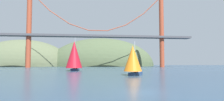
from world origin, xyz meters
TOP-DOWN VIEW (x-y plane):
  - ground_plane at (0.00, 0.00)m, footprint 360.00×360.00m
  - headland_left at (-55.00, 135.00)m, footprint 72.10×44.00m
  - headland_center at (5.00, 135.00)m, footprint 84.55×44.00m
  - suspension_bridge at (-0.00, 95.00)m, footprint 114.73×6.00m
  - sailboat_crimson_sail at (-10.43, 49.40)m, footprint 6.02×9.85m
  - sailboat_orange_sail at (4.60, 24.34)m, footprint 6.16×7.37m

SIDE VIEW (x-z plane):
  - ground_plane at x=0.00m, z-range 0.00..0.00m
  - headland_left at x=-55.00m, z-range -20.22..20.22m
  - headland_center at x=5.00m, z-range -22.14..22.14m
  - sailboat_orange_sail at x=4.60m, z-range -0.30..7.62m
  - sailboat_crimson_sail at x=-10.43m, z-range -0.50..11.48m
  - suspension_bridge at x=0.00m, z-range -1.91..42.35m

